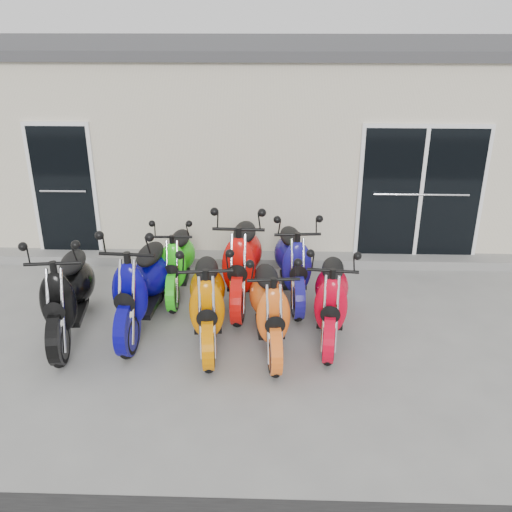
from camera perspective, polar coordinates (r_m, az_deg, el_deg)
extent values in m
plane|color=gray|center=(7.79, -0.14, -6.84)|extent=(80.00, 80.00, 0.00)
cube|color=beige|center=(12.14, 0.72, 12.45)|extent=(14.00, 6.00, 3.20)
cube|color=#3F3F42|center=(11.93, 0.76, 20.40)|extent=(14.20, 6.20, 0.16)
cube|color=gray|center=(9.55, 0.28, -0.30)|extent=(14.00, 0.40, 0.15)
cube|color=black|center=(9.89, -18.68, 6.60)|extent=(1.07, 0.08, 2.22)
cube|color=black|center=(9.57, 16.17, 6.37)|extent=(2.02, 0.08, 2.22)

